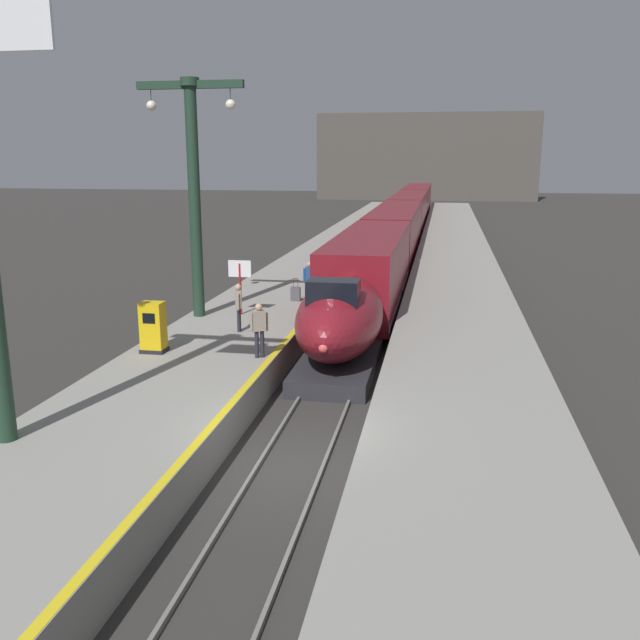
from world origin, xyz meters
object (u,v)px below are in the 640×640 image
(rolling_suitcase, at_px, (296,294))
(departure_info_board, at_px, (240,276))
(highspeed_train_main, at_px, (402,222))
(passenger_near_edge, at_px, (310,278))
(passenger_mid_platform, at_px, (239,304))
(station_column_mid, at_px, (194,176))
(ticket_machine_yellow, at_px, (153,329))
(passenger_far_waiting, at_px, (259,326))

(rolling_suitcase, xyz_separation_m, departure_info_board, (-1.57, -2.85, 1.20))
(highspeed_train_main, bearing_deg, departure_info_board, -98.20)
(passenger_near_edge, bearing_deg, departure_info_board, -126.24)
(passenger_mid_platform, relative_size, departure_info_board, 0.80)
(station_column_mid, height_order, passenger_near_edge, station_column_mid)
(rolling_suitcase, bearing_deg, departure_info_board, -118.80)
(highspeed_train_main, distance_m, rolling_suitcase, 27.73)
(passenger_mid_platform, distance_m, ticket_machine_yellow, 3.55)
(highspeed_train_main, height_order, passenger_far_waiting, highspeed_train_main)
(highspeed_train_main, distance_m, passenger_far_waiting, 36.09)
(passenger_mid_platform, xyz_separation_m, passenger_far_waiting, (1.55, -3.01, 0.00))
(departure_info_board, bearing_deg, rolling_suitcase, 61.20)
(highspeed_train_main, bearing_deg, passenger_mid_platform, -96.35)
(passenger_near_edge, distance_m, ticket_machine_yellow, 9.18)
(highspeed_train_main, bearing_deg, passenger_far_waiting, -93.37)
(passenger_near_edge, bearing_deg, passenger_far_waiting, -89.37)
(station_column_mid, xyz_separation_m, departure_info_board, (1.52, 0.52, -3.79))
(passenger_near_edge, xyz_separation_m, departure_info_board, (-2.17, -2.96, 0.52))
(passenger_mid_platform, bearing_deg, ticket_machine_yellow, -122.04)
(passenger_mid_platform, bearing_deg, rolling_suitcase, 81.05)
(station_column_mid, xyz_separation_m, rolling_suitcase, (3.08, 3.37, -4.99))
(highspeed_train_main, relative_size, passenger_near_edge, 44.62)
(passenger_mid_platform, distance_m, passenger_far_waiting, 3.39)
(passenger_near_edge, bearing_deg, highspeed_train_main, 85.39)
(highspeed_train_main, distance_m, station_column_mid, 31.81)
(passenger_mid_platform, bearing_deg, highspeed_train_main, 83.65)
(highspeed_train_main, height_order, departure_info_board, highspeed_train_main)
(highspeed_train_main, bearing_deg, station_column_mid, -100.79)
(station_column_mid, height_order, passenger_mid_platform, station_column_mid)
(station_column_mid, height_order, passenger_far_waiting, station_column_mid)
(passenger_near_edge, height_order, ticket_machine_yellow, passenger_near_edge)
(ticket_machine_yellow, bearing_deg, station_column_mid, 93.95)
(passenger_far_waiting, relative_size, departure_info_board, 0.80)
(station_column_mid, distance_m, departure_info_board, 4.11)
(departure_info_board, bearing_deg, passenger_far_waiting, -67.98)
(passenger_near_edge, xyz_separation_m, passenger_mid_platform, (-1.46, -5.54, 0.00))
(passenger_mid_platform, bearing_deg, departure_info_board, 105.36)
(passenger_far_waiting, relative_size, rolling_suitcase, 1.72)
(passenger_near_edge, relative_size, departure_info_board, 0.80)
(station_column_mid, bearing_deg, passenger_mid_platform, -42.81)
(ticket_machine_yellow, bearing_deg, passenger_far_waiting, -0.19)
(passenger_mid_platform, height_order, passenger_far_waiting, same)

